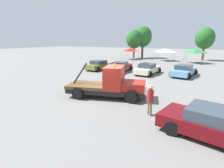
{
  "coord_description": "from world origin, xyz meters",
  "views": [
    {
      "loc": [
        6.2,
        -10.8,
        4.14
      ],
      "look_at": [
        0.5,
        0.0,
        1.05
      ],
      "focal_mm": 28.0,
      "sensor_mm": 36.0,
      "label": 1
    }
  ],
  "objects_px": {
    "canopy_tent_green": "(195,51)",
    "parked_car_maroon": "(121,67)",
    "canopy_tent_white": "(165,50)",
    "parked_car_olive": "(99,65)",
    "tree_center": "(134,39)",
    "tree_right": "(143,37)",
    "foreground_car": "(218,125)",
    "person_near_truck": "(150,98)",
    "tow_truck": "(111,84)",
    "canopy_tent_red": "(131,50)",
    "parked_car_cream": "(147,69)",
    "parked_car_skyblue": "(184,71)",
    "tree_left": "(205,38)"
  },
  "relations": [
    {
      "from": "tow_truck",
      "to": "person_near_truck",
      "type": "distance_m",
      "value": 3.88
    },
    {
      "from": "parked_car_olive",
      "to": "canopy_tent_green",
      "type": "height_order",
      "value": "canopy_tent_green"
    },
    {
      "from": "person_near_truck",
      "to": "tree_center",
      "type": "xyz_separation_m",
      "value": [
        -12.21,
        29.38,
        3.29
      ]
    },
    {
      "from": "tow_truck",
      "to": "tree_center",
      "type": "bearing_deg",
      "value": 91.88
    },
    {
      "from": "person_near_truck",
      "to": "canopy_tent_green",
      "type": "xyz_separation_m",
      "value": [
        0.78,
        26.45,
        1.22
      ]
    },
    {
      "from": "tow_truck",
      "to": "canopy_tent_white",
      "type": "relative_size",
      "value": 1.81
    },
    {
      "from": "foreground_car",
      "to": "parked_car_maroon",
      "type": "height_order",
      "value": "same"
    },
    {
      "from": "canopy_tent_green",
      "to": "parked_car_cream",
      "type": "bearing_deg",
      "value": -107.22
    },
    {
      "from": "tow_truck",
      "to": "parked_car_olive",
      "type": "bearing_deg",
      "value": 109.93
    },
    {
      "from": "tree_right",
      "to": "foreground_car",
      "type": "bearing_deg",
      "value": -66.54
    },
    {
      "from": "canopy_tent_green",
      "to": "tow_truck",
      "type": "bearing_deg",
      "value": -99.7
    },
    {
      "from": "parked_car_skyblue",
      "to": "tow_truck",
      "type": "bearing_deg",
      "value": 168.81
    },
    {
      "from": "canopy_tent_green",
      "to": "tree_center",
      "type": "xyz_separation_m",
      "value": [
        -12.99,
        2.93,
        2.08
      ]
    },
    {
      "from": "canopy_tent_green",
      "to": "parked_car_maroon",
      "type": "bearing_deg",
      "value": -119.63
    },
    {
      "from": "parked_car_maroon",
      "to": "canopy_tent_green",
      "type": "relative_size",
      "value": 1.34
    },
    {
      "from": "parked_car_olive",
      "to": "canopy_tent_green",
      "type": "distance_m",
      "value": 18.54
    },
    {
      "from": "parked_car_skyblue",
      "to": "canopy_tent_red",
      "type": "distance_m",
      "value": 18.81
    },
    {
      "from": "canopy_tent_white",
      "to": "tree_right",
      "type": "bearing_deg",
      "value": 149.07
    },
    {
      "from": "tow_truck",
      "to": "foreground_car",
      "type": "relative_size",
      "value": 1.18
    },
    {
      "from": "parked_car_olive",
      "to": "tree_center",
      "type": "distance_m",
      "value": 17.75
    },
    {
      "from": "tow_truck",
      "to": "tree_left",
      "type": "height_order",
      "value": "tree_left"
    },
    {
      "from": "canopy_tent_white",
      "to": "tree_left",
      "type": "bearing_deg",
      "value": 32.42
    },
    {
      "from": "person_near_truck",
      "to": "canopy_tent_red",
      "type": "bearing_deg",
      "value": 65.32
    },
    {
      "from": "parked_car_cream",
      "to": "canopy_tent_green",
      "type": "relative_size",
      "value": 1.39
    },
    {
      "from": "canopy_tent_red",
      "to": "canopy_tent_green",
      "type": "relative_size",
      "value": 0.84
    },
    {
      "from": "parked_car_olive",
      "to": "parked_car_maroon",
      "type": "height_order",
      "value": "same"
    },
    {
      "from": "parked_car_skyblue",
      "to": "tree_left",
      "type": "xyz_separation_m",
      "value": [
        1.58,
        19.24,
        3.83
      ]
    },
    {
      "from": "canopy_tent_green",
      "to": "canopy_tent_white",
      "type": "bearing_deg",
      "value": 167.81
    },
    {
      "from": "foreground_car",
      "to": "canopy_tent_green",
      "type": "xyz_separation_m",
      "value": [
        -2.46,
        27.53,
        1.59
      ]
    },
    {
      "from": "canopy_tent_red",
      "to": "canopy_tent_white",
      "type": "distance_m",
      "value": 7.2
    },
    {
      "from": "foreground_car",
      "to": "tree_center",
      "type": "relative_size",
      "value": 0.8
    },
    {
      "from": "canopy_tent_red",
      "to": "canopy_tent_white",
      "type": "relative_size",
      "value": 0.86
    },
    {
      "from": "canopy_tent_red",
      "to": "tree_center",
      "type": "bearing_deg",
      "value": 94.66
    },
    {
      "from": "canopy_tent_white",
      "to": "tow_truck",
      "type": "bearing_deg",
      "value": -86.86
    },
    {
      "from": "foreground_car",
      "to": "canopy_tent_white",
      "type": "distance_m",
      "value": 29.9
    },
    {
      "from": "canopy_tent_red",
      "to": "parked_car_olive",
      "type": "bearing_deg",
      "value": -85.4
    },
    {
      "from": "person_near_truck",
      "to": "canopy_tent_white",
      "type": "distance_m",
      "value": 28.11
    },
    {
      "from": "canopy_tent_white",
      "to": "canopy_tent_green",
      "type": "bearing_deg",
      "value": -12.19
    },
    {
      "from": "tow_truck",
      "to": "tree_center",
      "type": "xyz_separation_m",
      "value": [
        -8.77,
        27.58,
        3.35
      ]
    },
    {
      "from": "tow_truck",
      "to": "tree_left",
      "type": "relative_size",
      "value": 0.91
    },
    {
      "from": "parked_car_maroon",
      "to": "tree_right",
      "type": "height_order",
      "value": "tree_right"
    },
    {
      "from": "tree_left",
      "to": "canopy_tent_green",
      "type": "bearing_deg",
      "value": -102.49
    },
    {
      "from": "tow_truck",
      "to": "parked_car_cream",
      "type": "distance_m",
      "value": 10.18
    },
    {
      "from": "parked_car_cream",
      "to": "tree_center",
      "type": "relative_size",
      "value": 0.75
    },
    {
      "from": "canopy_tent_white",
      "to": "tree_center",
      "type": "distance_m",
      "value": 7.87
    },
    {
      "from": "parked_car_olive",
      "to": "canopy_tent_white",
      "type": "height_order",
      "value": "canopy_tent_white"
    },
    {
      "from": "person_near_truck",
      "to": "parked_car_skyblue",
      "type": "distance_m",
      "value": 12.8
    },
    {
      "from": "tree_right",
      "to": "person_near_truck",
      "type": "bearing_deg",
      "value": -70.94
    },
    {
      "from": "parked_car_maroon",
      "to": "canopy_tent_red",
      "type": "height_order",
      "value": "canopy_tent_red"
    },
    {
      "from": "parked_car_skyblue",
      "to": "tree_right",
      "type": "xyz_separation_m",
      "value": [
        -11.22,
        18.43,
        4.23
      ]
    }
  ]
}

